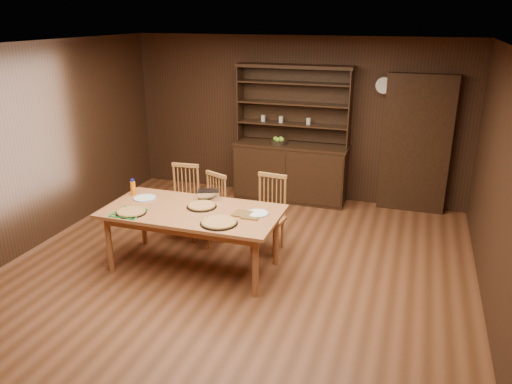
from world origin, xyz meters
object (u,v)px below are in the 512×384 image
(juice_bottle, at_px, (133,187))
(chair_right, at_px, (269,210))
(china_hutch, at_px, (291,165))
(dining_table, at_px, (192,216))
(chair_left, at_px, (184,198))
(chair_center, at_px, (212,206))

(juice_bottle, bearing_deg, chair_right, 18.79)
(china_hutch, height_order, juice_bottle, china_hutch)
(juice_bottle, bearing_deg, dining_table, -14.78)
(chair_left, xyz_separation_m, chair_right, (1.24, -0.07, 0.00))
(dining_table, distance_m, chair_left, 1.03)
(chair_left, height_order, chair_center, chair_left)
(dining_table, height_order, chair_right, chair_right)
(chair_left, xyz_separation_m, juice_bottle, (-0.39, -0.62, 0.32))
(chair_center, distance_m, juice_bottle, 1.05)
(dining_table, xyz_separation_m, chair_left, (-0.54, 0.87, -0.15))
(chair_left, distance_m, juice_bottle, 0.80)
(chair_center, height_order, juice_bottle, juice_bottle)
(dining_table, height_order, chair_left, chair_left)
(chair_center, relative_size, juice_bottle, 4.61)
(china_hutch, xyz_separation_m, chair_right, (0.20, -1.86, -0.07))
(dining_table, xyz_separation_m, juice_bottle, (-0.93, 0.25, 0.17))
(china_hutch, distance_m, dining_table, 2.71)
(chair_left, bearing_deg, chair_right, -7.27)
(chair_left, relative_size, juice_bottle, 4.85)
(chair_left, distance_m, chair_center, 0.47)
(china_hutch, relative_size, chair_center, 2.31)
(china_hutch, height_order, dining_table, china_hutch)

